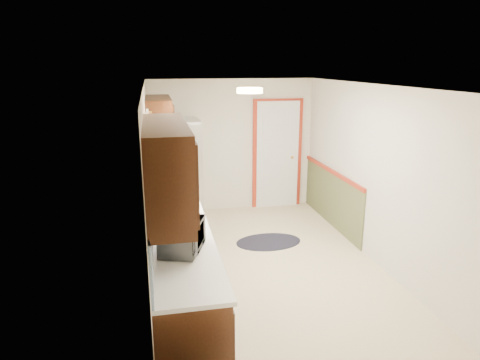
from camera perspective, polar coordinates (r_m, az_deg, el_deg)
name	(u,v)px	position (r m, az deg, el deg)	size (l,w,h in m)	color
room_shell	(268,181)	(5.48, 3.82, -0.20)	(3.20, 5.20, 2.52)	beige
kitchen_run	(174,225)	(5.15, -8.83, -5.99)	(0.63, 4.00, 2.20)	black
back_wall_trim	(288,163)	(7.89, 6.48, 2.23)	(1.12, 2.30, 2.08)	maroon
ceiling_fixture	(250,90)	(5.02, 1.30, 11.85)	(0.30, 0.30, 0.06)	#FFD88C
microwave	(182,233)	(4.10, -7.73, -7.07)	(0.51, 0.28, 0.34)	white
refrigerator	(179,171)	(7.37, -8.19, 1.17)	(0.76, 0.75, 1.76)	#B7B7BC
rug	(268,242)	(6.66, 3.82, -8.22)	(1.01, 0.65, 0.01)	black
cooktop	(172,186)	(6.26, -9.09, -0.76)	(0.49, 0.58, 0.02)	black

